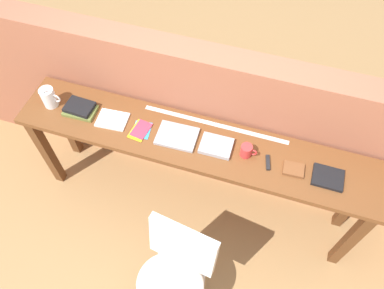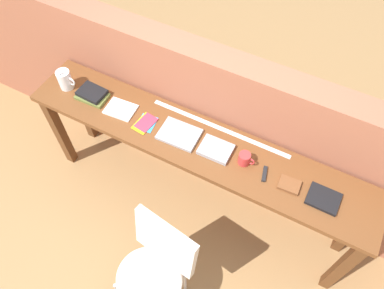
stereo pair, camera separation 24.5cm
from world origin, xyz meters
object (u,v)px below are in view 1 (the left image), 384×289
object	(u,v)px
book_stack_leftmost	(80,109)
leather_journal_brown	(294,169)
book_open_centre	(177,136)
chair_white_moulded	(175,272)
mug	(247,151)
magazine_cycling	(112,120)
pamphlet_pile_colourful	(141,130)
book_repair_rightmost	(328,177)
pitcher_white	(49,97)
multitool_folded	(268,162)

from	to	relation	value
book_stack_leftmost	leather_journal_brown	world-z (taller)	book_stack_leftmost
book_open_centre	leather_journal_brown	bearing A→B (deg)	-3.68
chair_white_moulded	mug	size ratio (longest dim) A/B	8.10
magazine_cycling	mug	world-z (taller)	mug
pamphlet_pile_colourful	mug	size ratio (longest dim) A/B	1.62
chair_white_moulded	pamphlet_pile_colourful	size ratio (longest dim) A/B	4.99
mug	book_repair_rightmost	distance (m)	0.53
book_stack_leftmost	mug	size ratio (longest dim) A/B	2.06
magazine_cycling	leather_journal_brown	xyz separation A→B (m)	(1.26, -0.02, 0.01)
chair_white_moulded	magazine_cycling	size ratio (longest dim) A/B	4.28
pitcher_white	leather_journal_brown	xyz separation A→B (m)	(1.73, -0.02, -0.07)
chair_white_moulded	mug	distance (m)	0.89
multitool_folded	book_open_centre	bearing A→B (deg)	178.42
mug	leather_journal_brown	xyz separation A→B (m)	(0.31, -0.03, -0.03)
magazine_cycling	leather_journal_brown	distance (m)	1.26
book_stack_leftmost	book_open_centre	xyz separation A→B (m)	(0.72, -0.01, -0.01)
book_stack_leftmost	book_open_centre	bearing A→B (deg)	-0.46
magazine_cycling	pamphlet_pile_colourful	distance (m)	0.22
book_open_centre	multitool_folded	size ratio (longest dim) A/B	2.44
mug	book_repair_rightmost	world-z (taller)	mug
book_stack_leftmost	mug	xyz separation A→B (m)	(1.20, -0.00, 0.02)
pitcher_white	magazine_cycling	size ratio (longest dim) A/B	0.88
pitcher_white	book_open_centre	distance (m)	0.95
book_open_centre	book_repair_rightmost	xyz separation A→B (m)	(1.00, -0.01, 0.00)
book_stack_leftmost	book_repair_rightmost	bearing A→B (deg)	-0.65
leather_journal_brown	book_stack_leftmost	bearing A→B (deg)	175.70
book_stack_leftmost	book_open_centre	size ratio (longest dim) A/B	0.84
magazine_cycling	book_open_centre	xyz separation A→B (m)	(0.47, 0.00, 0.00)
mug	book_stack_leftmost	bearing A→B (deg)	179.93
mug	book_repair_rightmost	bearing A→B (deg)	-1.96
chair_white_moulded	book_stack_leftmost	distance (m)	1.28
book_stack_leftmost	pamphlet_pile_colourful	world-z (taller)	book_stack_leftmost
book_stack_leftmost	leather_journal_brown	xyz separation A→B (m)	(1.51, -0.03, -0.01)
mug	multitool_folded	bearing A→B (deg)	-8.19
magazine_cycling	book_open_centre	size ratio (longest dim) A/B	0.78
multitool_folded	book_repair_rightmost	xyz separation A→B (m)	(0.38, 0.00, 0.00)
pitcher_white	multitool_folded	bearing A→B (deg)	-0.58
pitcher_white	pamphlet_pile_colourful	bearing A→B (deg)	-1.65
pamphlet_pile_colourful	magazine_cycling	bearing A→B (deg)	174.91
book_stack_leftmost	mug	bearing A→B (deg)	-0.07
chair_white_moulded	pamphlet_pile_colourful	bearing A→B (deg)	123.39
book_repair_rightmost	pamphlet_pile_colourful	bearing A→B (deg)	-179.93
chair_white_moulded	pitcher_white	world-z (taller)	pitcher_white
book_open_centre	multitool_folded	distance (m)	0.62
leather_journal_brown	mug	bearing A→B (deg)	172.03
leather_journal_brown	multitool_folded	bearing A→B (deg)	175.22
chair_white_moulded	pitcher_white	xyz separation A→B (m)	(-1.18, 0.76, 0.43)
chair_white_moulded	mug	world-z (taller)	mug
magazine_cycling	book_repair_rightmost	world-z (taller)	book_repair_rightmost
pamphlet_pile_colourful	mug	distance (m)	0.73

